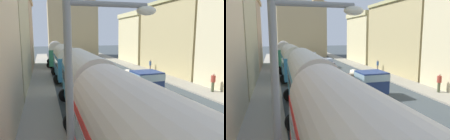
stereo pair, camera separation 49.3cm
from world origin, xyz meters
TOP-DOWN VIEW (x-y plane):
  - ground_plane at (0.00, 27.00)m, footprint 154.00×154.00m
  - sidewalk_left at (-7.25, 27.00)m, footprint 2.50×70.00m
  - sidewalk_right at (7.25, 27.00)m, footprint 2.50×70.00m
  - building_left_2 at (-10.85, 23.64)m, footprint 5.17×13.07m
  - building_left_3 at (-10.83, 36.28)m, footprint 5.12×10.85m
  - building_right_2 at (10.86, 26.15)m, footprint 5.18×13.52m
  - building_right_3 at (10.96, 38.98)m, footprint 5.42×10.28m
  - distant_church at (-0.00, 53.58)m, footprint 11.17×7.64m
  - parked_bus_1 at (-4.35, 13.77)m, footprint 3.52×9.52m
  - parked_bus_2 at (-4.43, 26.18)m, footprint 3.30×8.92m
  - parked_bus_3 at (-4.84, 37.98)m, footprint 3.39×8.82m
  - cargo_truck_0 at (1.33, 17.50)m, footprint 3.27×7.59m
  - car_0 at (1.86, 34.11)m, footprint 2.35×3.84m
  - car_1 at (1.28, 45.98)m, footprint 2.40×3.97m
  - car_2 at (-1.78, 12.72)m, footprint 2.33×4.24m
  - car_3 at (-1.42, 40.54)m, footprint 2.18×4.23m
  - pedestrian_1 at (7.72, 15.24)m, footprint 0.56×0.56m
  - pedestrian_2 at (7.76, 27.75)m, footprint 0.41×0.41m
  - streetlamp_near at (-6.21, 3.47)m, footprint 1.95×0.28m

SIDE VIEW (x-z plane):
  - ground_plane at x=0.00m, z-range 0.00..0.00m
  - sidewalk_left at x=-7.25m, z-range 0.00..0.14m
  - sidewalk_right at x=7.25m, z-range 0.00..0.14m
  - car_0 at x=1.86m, z-range 0.01..1.47m
  - car_2 at x=-1.78m, z-range 0.02..1.47m
  - car_3 at x=-1.42m, z-range 0.00..1.52m
  - car_1 at x=1.28m, z-range 0.01..1.59m
  - pedestrian_2 at x=7.76m, z-range 0.14..1.87m
  - pedestrian_1 at x=7.72m, z-range 0.12..1.96m
  - cargo_truck_0 at x=1.33m, z-range 0.07..2.29m
  - parked_bus_2 at x=-4.43m, z-range 0.22..4.29m
  - parked_bus_3 at x=-4.84m, z-range 0.23..4.37m
  - parked_bus_1 at x=-4.35m, z-range 0.22..4.42m
  - streetlamp_near at x=-6.21m, z-range 0.65..6.68m
  - building_right_3 at x=10.96m, z-range 0.04..9.39m
  - building_right_2 at x=10.86m, z-range 0.02..9.93m
  - building_left_2 at x=-10.85m, z-range 0.03..10.40m
  - building_left_3 at x=-10.83m, z-range 0.03..10.82m
  - distant_church at x=0.00m, z-range -2.67..16.86m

